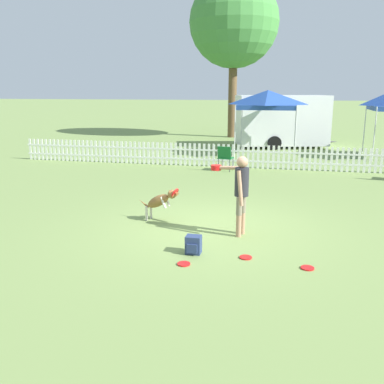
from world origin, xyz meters
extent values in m
plane|color=olive|center=(0.00, 0.00, 0.00)|extent=(240.00, 240.00, 0.00)
cylinder|color=tan|center=(0.61, -0.40, 0.23)|extent=(0.11, 0.11, 0.45)
cylinder|color=#7A705B|center=(0.61, -0.40, 0.64)|extent=(0.12, 0.12, 0.37)
cylinder|color=tan|center=(0.67, -0.21, 0.23)|extent=(0.11, 0.11, 0.45)
cylinder|color=#7A705B|center=(0.67, -0.21, 0.64)|extent=(0.12, 0.12, 0.37)
cylinder|color=#26262D|center=(0.64, -0.30, 1.11)|extent=(0.35, 0.35, 0.57)
sphere|color=tan|center=(0.64, -0.30, 1.51)|extent=(0.23, 0.23, 0.23)
cylinder|color=tan|center=(0.63, -0.51, 1.03)|extent=(0.19, 0.20, 0.69)
cylinder|color=tan|center=(0.37, -0.01, 1.33)|extent=(0.67, 0.33, 0.14)
cylinder|color=red|center=(0.05, 0.12, 1.26)|extent=(0.22, 0.22, 0.02)
cylinder|color=red|center=(0.05, 0.12, 1.29)|extent=(0.22, 0.22, 0.02)
cylinder|color=red|center=(0.05, 0.12, 1.32)|extent=(0.22, 0.22, 0.02)
cylinder|color=red|center=(0.05, 0.12, 1.34)|extent=(0.22, 0.22, 0.02)
ellipsoid|color=olive|center=(-1.28, 0.24, 0.47)|extent=(0.69, 0.42, 0.49)
ellipsoid|color=silver|center=(-1.28, 0.24, 0.42)|extent=(0.36, 0.23, 0.24)
sphere|color=olive|center=(-0.93, 0.14, 0.66)|extent=(0.19, 0.19, 0.19)
cone|color=olive|center=(-0.85, 0.12, 0.71)|extent=(0.18, 0.14, 0.15)
cylinder|color=red|center=(-0.85, 0.12, 0.71)|extent=(0.18, 0.25, 0.21)
cone|color=olive|center=(-0.94, 0.20, 0.74)|extent=(0.06, 0.06, 0.08)
cone|color=olive|center=(-0.97, 0.10, 0.74)|extent=(0.06, 0.06, 0.08)
cylinder|color=silver|center=(-1.51, 0.40, 0.16)|extent=(0.06, 0.06, 0.32)
cylinder|color=silver|center=(-1.56, 0.22, 0.16)|extent=(0.06, 0.06, 0.32)
cylinder|color=silver|center=(-1.08, 0.27, 0.48)|extent=(0.17, 0.09, 0.26)
cylinder|color=silver|center=(-1.12, 0.11, 0.48)|extent=(0.17, 0.09, 0.26)
cone|color=olive|center=(-1.66, 0.35, 0.36)|extent=(0.29, 0.13, 0.20)
cylinder|color=red|center=(1.92, -1.74, 0.01)|extent=(0.22, 0.22, 0.02)
cylinder|color=red|center=(-0.12, -2.03, 0.01)|extent=(0.22, 0.22, 0.02)
cylinder|color=red|center=(0.88, -1.51, 0.01)|extent=(0.22, 0.22, 0.02)
cube|color=navy|center=(-0.07, -1.49, 0.17)|extent=(0.27, 0.22, 0.33)
cube|color=navy|center=(-0.07, -1.62, 0.13)|extent=(0.19, 0.04, 0.17)
cube|color=white|center=(0.00, 7.47, 0.26)|extent=(18.66, 0.04, 0.06)
cube|color=white|center=(0.00, 7.47, 0.63)|extent=(18.66, 0.04, 0.06)
cube|color=white|center=(-9.24, 7.47, 0.44)|extent=(0.09, 0.02, 0.88)
cube|color=white|center=(-9.05, 7.47, 0.44)|extent=(0.09, 0.02, 0.88)
cube|color=white|center=(-8.86, 7.47, 0.44)|extent=(0.09, 0.02, 0.88)
cube|color=white|center=(-8.67, 7.47, 0.44)|extent=(0.09, 0.02, 0.88)
cube|color=white|center=(-8.48, 7.47, 0.44)|extent=(0.09, 0.02, 0.88)
cube|color=white|center=(-8.29, 7.47, 0.44)|extent=(0.09, 0.02, 0.88)
cube|color=white|center=(-8.10, 7.47, 0.44)|extent=(0.09, 0.02, 0.88)
cube|color=white|center=(-7.92, 7.47, 0.44)|extent=(0.09, 0.02, 0.88)
cube|color=white|center=(-7.73, 7.47, 0.44)|extent=(0.09, 0.02, 0.88)
cube|color=white|center=(-7.54, 7.47, 0.44)|extent=(0.09, 0.02, 0.88)
cube|color=white|center=(-7.35, 7.47, 0.44)|extent=(0.09, 0.02, 0.88)
cube|color=white|center=(-7.16, 7.47, 0.44)|extent=(0.09, 0.02, 0.88)
cube|color=white|center=(-6.97, 7.47, 0.44)|extent=(0.09, 0.02, 0.88)
cube|color=white|center=(-6.79, 7.47, 0.44)|extent=(0.09, 0.02, 0.88)
cube|color=white|center=(-6.60, 7.47, 0.44)|extent=(0.09, 0.02, 0.88)
cube|color=white|center=(-6.41, 7.47, 0.44)|extent=(0.09, 0.02, 0.88)
cube|color=white|center=(-6.22, 7.47, 0.44)|extent=(0.09, 0.02, 0.88)
cube|color=white|center=(-6.03, 7.47, 0.44)|extent=(0.09, 0.02, 0.88)
cube|color=white|center=(-5.84, 7.47, 0.44)|extent=(0.09, 0.02, 0.88)
cube|color=white|center=(-5.65, 7.47, 0.44)|extent=(0.09, 0.02, 0.88)
cube|color=white|center=(-5.47, 7.47, 0.44)|extent=(0.09, 0.02, 0.88)
cube|color=white|center=(-5.28, 7.47, 0.44)|extent=(0.09, 0.02, 0.88)
cube|color=white|center=(-5.09, 7.47, 0.44)|extent=(0.09, 0.02, 0.88)
cube|color=white|center=(-4.90, 7.47, 0.44)|extent=(0.09, 0.02, 0.88)
cube|color=white|center=(-4.71, 7.47, 0.44)|extent=(0.09, 0.02, 0.88)
cube|color=white|center=(-4.52, 7.47, 0.44)|extent=(0.09, 0.02, 0.88)
cube|color=white|center=(-4.34, 7.47, 0.44)|extent=(0.09, 0.02, 0.88)
cube|color=white|center=(-4.15, 7.47, 0.44)|extent=(0.09, 0.02, 0.88)
cube|color=white|center=(-3.96, 7.47, 0.44)|extent=(0.09, 0.02, 0.88)
cube|color=white|center=(-3.77, 7.47, 0.44)|extent=(0.09, 0.02, 0.88)
cube|color=white|center=(-3.58, 7.47, 0.44)|extent=(0.09, 0.02, 0.88)
cube|color=white|center=(-3.39, 7.47, 0.44)|extent=(0.09, 0.02, 0.88)
cube|color=white|center=(-3.20, 7.47, 0.44)|extent=(0.09, 0.02, 0.88)
cube|color=white|center=(-3.02, 7.47, 0.44)|extent=(0.09, 0.02, 0.88)
cube|color=white|center=(-2.83, 7.47, 0.44)|extent=(0.09, 0.02, 0.88)
cube|color=white|center=(-2.64, 7.47, 0.44)|extent=(0.09, 0.02, 0.88)
cube|color=white|center=(-2.45, 7.47, 0.44)|extent=(0.09, 0.02, 0.88)
cube|color=white|center=(-2.26, 7.47, 0.44)|extent=(0.09, 0.02, 0.88)
cube|color=white|center=(-2.07, 7.47, 0.44)|extent=(0.09, 0.02, 0.88)
cube|color=white|center=(-1.88, 7.47, 0.44)|extent=(0.09, 0.02, 0.88)
cube|color=white|center=(-1.70, 7.47, 0.44)|extent=(0.09, 0.02, 0.88)
cube|color=white|center=(-1.51, 7.47, 0.44)|extent=(0.09, 0.02, 0.88)
cube|color=white|center=(-1.32, 7.47, 0.44)|extent=(0.09, 0.02, 0.88)
cube|color=white|center=(-1.13, 7.47, 0.44)|extent=(0.09, 0.02, 0.88)
cube|color=white|center=(-0.94, 7.47, 0.44)|extent=(0.09, 0.02, 0.88)
cube|color=white|center=(-0.75, 7.47, 0.44)|extent=(0.09, 0.02, 0.88)
cube|color=white|center=(-0.57, 7.47, 0.44)|extent=(0.09, 0.02, 0.88)
cube|color=white|center=(-0.38, 7.47, 0.44)|extent=(0.09, 0.02, 0.88)
cube|color=white|center=(-0.19, 7.47, 0.44)|extent=(0.09, 0.02, 0.88)
cube|color=white|center=(0.00, 7.47, 0.44)|extent=(0.09, 0.02, 0.88)
cube|color=white|center=(0.19, 7.47, 0.44)|extent=(0.09, 0.02, 0.88)
cube|color=white|center=(0.38, 7.47, 0.44)|extent=(0.09, 0.02, 0.88)
cube|color=white|center=(0.57, 7.47, 0.44)|extent=(0.09, 0.02, 0.88)
cube|color=white|center=(0.75, 7.47, 0.44)|extent=(0.09, 0.02, 0.88)
cube|color=white|center=(0.94, 7.47, 0.44)|extent=(0.09, 0.02, 0.88)
cube|color=white|center=(1.13, 7.47, 0.44)|extent=(0.09, 0.02, 0.88)
cube|color=white|center=(1.32, 7.47, 0.44)|extent=(0.09, 0.02, 0.88)
cube|color=white|center=(1.51, 7.47, 0.44)|extent=(0.09, 0.02, 0.88)
cube|color=white|center=(1.70, 7.47, 0.44)|extent=(0.09, 0.02, 0.88)
cube|color=white|center=(1.88, 7.47, 0.44)|extent=(0.09, 0.02, 0.88)
cube|color=white|center=(2.07, 7.47, 0.44)|extent=(0.09, 0.02, 0.88)
cube|color=white|center=(2.26, 7.47, 0.44)|extent=(0.09, 0.02, 0.88)
cube|color=white|center=(2.45, 7.47, 0.44)|extent=(0.09, 0.02, 0.88)
cube|color=white|center=(2.64, 7.47, 0.44)|extent=(0.09, 0.02, 0.88)
cube|color=white|center=(2.83, 7.47, 0.44)|extent=(0.09, 0.02, 0.88)
cube|color=white|center=(3.02, 7.47, 0.44)|extent=(0.09, 0.02, 0.88)
cube|color=white|center=(3.20, 7.47, 0.44)|extent=(0.09, 0.02, 0.88)
cube|color=white|center=(3.39, 7.47, 0.44)|extent=(0.09, 0.02, 0.88)
cube|color=white|center=(3.58, 7.47, 0.44)|extent=(0.09, 0.02, 0.88)
cube|color=white|center=(3.77, 7.47, 0.44)|extent=(0.09, 0.02, 0.88)
cube|color=white|center=(3.96, 7.47, 0.44)|extent=(0.09, 0.02, 0.88)
cube|color=white|center=(4.15, 7.47, 0.44)|extent=(0.09, 0.02, 0.88)
cube|color=white|center=(4.34, 7.47, 0.44)|extent=(0.09, 0.02, 0.88)
cube|color=white|center=(4.52, 7.47, 0.44)|extent=(0.09, 0.02, 0.88)
cube|color=white|center=(4.71, 7.47, 0.44)|extent=(0.09, 0.02, 0.88)
cylinder|color=#333338|center=(-0.49, 6.91, 0.24)|extent=(0.02, 0.02, 0.47)
cylinder|color=#333338|center=(-0.91, 6.97, 0.24)|extent=(0.02, 0.02, 0.47)
cylinder|color=#333338|center=(-0.56, 6.49, 0.24)|extent=(0.02, 0.02, 0.47)
cylinder|color=#333338|center=(-0.97, 6.55, 0.24)|extent=(0.02, 0.02, 0.47)
cube|color=#19662D|center=(-0.73, 6.73, 0.47)|extent=(0.56, 0.56, 0.03)
cube|color=#19662D|center=(-0.77, 6.51, 0.69)|extent=(0.50, 0.16, 0.45)
cylinder|color=silver|center=(4.84, 10.06, 1.12)|extent=(0.04, 0.04, 2.24)
cylinder|color=silver|center=(4.84, 12.64, 1.12)|extent=(0.04, 0.04, 2.24)
cylinder|color=silver|center=(-0.80, 9.61, 1.13)|extent=(0.04, 0.04, 2.26)
cylinder|color=silver|center=(1.71, 9.61, 1.13)|extent=(0.04, 0.04, 2.26)
cylinder|color=silver|center=(-0.80, 12.12, 1.13)|extent=(0.04, 0.04, 2.26)
cylinder|color=silver|center=(1.71, 12.12, 1.13)|extent=(0.04, 0.04, 2.26)
cube|color=#23479E|center=(0.46, 10.86, 2.16)|extent=(2.51, 2.51, 0.20)
pyramid|color=#23479E|center=(0.46, 10.86, 2.57)|extent=(2.51, 2.51, 0.62)
cube|color=white|center=(1.00, 14.10, 1.39)|extent=(4.93, 3.39, 2.47)
cone|color=#3F3F42|center=(3.55, 14.79, 0.25)|extent=(0.82, 0.40, 0.20)
cylinder|color=black|center=(0.16, 15.07, 0.34)|extent=(0.70, 0.35, 0.68)
cylinder|color=black|center=(0.75, 12.85, 0.34)|extent=(0.70, 0.35, 0.68)
cylinder|color=brown|center=(-2.12, 18.26, 2.67)|extent=(0.51, 0.51, 5.34)
sphere|color=#42843D|center=(-2.12, 18.26, 6.80)|extent=(5.32, 5.32, 5.32)
camera|label=1|loc=(1.55, -8.59, 2.88)|focal=40.00mm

